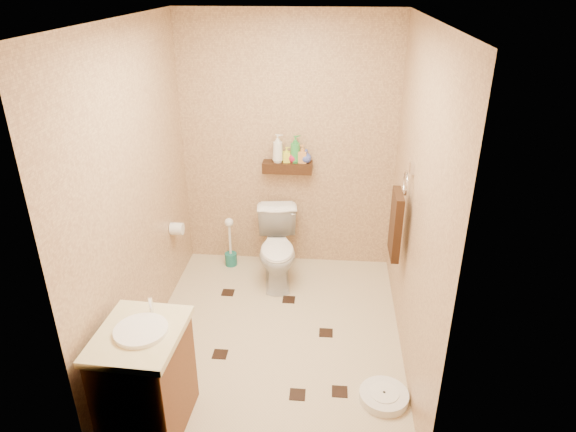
{
  "coord_description": "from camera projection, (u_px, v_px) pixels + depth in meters",
  "views": [
    {
      "loc": [
        0.39,
        -3.3,
        2.66
      ],
      "look_at": [
        0.09,
        0.25,
        0.96
      ],
      "focal_mm": 32.0,
      "sensor_mm": 36.0,
      "label": 1
    }
  ],
  "objects": [
    {
      "name": "ground",
      "position": [
        275.0,
        336.0,
        4.15
      ],
      "size": [
        2.5,
        2.5,
        0.0
      ],
      "primitive_type": "plane",
      "color": "beige",
      "rests_on": "ground"
    },
    {
      "name": "wall_back",
      "position": [
        288.0,
        146.0,
        4.75
      ],
      "size": [
        2.0,
        0.04,
        2.4
      ],
      "primitive_type": "cube",
      "color": "tan",
      "rests_on": "ground"
    },
    {
      "name": "wall_front",
      "position": [
        244.0,
        302.0,
        2.51
      ],
      "size": [
        2.0,
        0.04,
        2.4
      ],
      "primitive_type": "cube",
      "color": "tan",
      "rests_on": "ground"
    },
    {
      "name": "wall_left",
      "position": [
        136.0,
        195.0,
        3.71
      ],
      "size": [
        0.04,
        2.5,
        2.4
      ],
      "primitive_type": "cube",
      "color": "tan",
      "rests_on": "ground"
    },
    {
      "name": "wall_right",
      "position": [
        416.0,
        205.0,
        3.55
      ],
      "size": [
        0.04,
        2.5,
        2.4
      ],
      "primitive_type": "cube",
      "color": "tan",
      "rests_on": "ground"
    },
    {
      "name": "ceiling",
      "position": [
        270.0,
        19.0,
        3.11
      ],
      "size": [
        2.0,
        2.5,
        0.02
      ],
      "primitive_type": "cube",
      "color": "white",
      "rests_on": "wall_back"
    },
    {
      "name": "wall_shelf",
      "position": [
        287.0,
        167.0,
        4.76
      ],
      "size": [
        0.46,
        0.14,
        0.1
      ],
      "primitive_type": "cube",
      "color": "#3A2310",
      "rests_on": "wall_back"
    },
    {
      "name": "floor_accents",
      "position": [
        281.0,
        340.0,
        4.09
      ],
      "size": [
        1.13,
        1.31,
        0.01
      ],
      "color": "black",
      "rests_on": "ground"
    },
    {
      "name": "toilet",
      "position": [
        278.0,
        249.0,
        4.75
      ],
      "size": [
        0.46,
        0.71,
        0.68
      ],
      "primitive_type": "imported",
      "rotation": [
        0.0,
        0.0,
        0.13
      ],
      "color": "white",
      "rests_on": "ground"
    },
    {
      "name": "vanity",
      "position": [
        146.0,
        378.0,
        3.18
      ],
      "size": [
        0.53,
        0.63,
        0.85
      ],
      "rotation": [
        0.0,
        0.0,
        -0.05
      ],
      "color": "brown",
      "rests_on": "ground"
    },
    {
      "name": "bathroom_scale",
      "position": [
        384.0,
        396.0,
        3.51
      ],
      "size": [
        0.44,
        0.44,
        0.07
      ],
      "rotation": [
        0.0,
        0.0,
        -0.38
      ],
      "color": "white",
      "rests_on": "ground"
    },
    {
      "name": "toilet_brush",
      "position": [
        230.0,
        249.0,
        5.07
      ],
      "size": [
        0.12,
        0.12,
        0.52
      ],
      "color": "#1A6A62",
      "rests_on": "ground"
    },
    {
      "name": "towel_ring",
      "position": [
        397.0,
        222.0,
        3.89
      ],
      "size": [
        0.12,
        0.3,
        0.76
      ],
      "color": "silver",
      "rests_on": "wall_right"
    },
    {
      "name": "toilet_paper",
      "position": [
        177.0,
        229.0,
        4.55
      ],
      "size": [
        0.12,
        0.11,
        0.12
      ],
      "color": "white",
      "rests_on": "wall_left"
    },
    {
      "name": "bottle_a",
      "position": [
        278.0,
        148.0,
        4.69
      ],
      "size": [
        0.12,
        0.12,
        0.26
      ],
      "primitive_type": "imported",
      "rotation": [
        0.0,
        0.0,
        1.38
      ],
      "color": "silver",
      "rests_on": "wall_shelf"
    },
    {
      "name": "bottle_b",
      "position": [
        287.0,
        155.0,
        4.71
      ],
      "size": [
        0.07,
        0.07,
        0.14
      ],
      "primitive_type": "imported",
      "rotation": [
        0.0,
        0.0,
        1.71
      ],
      "color": "yellow",
      "rests_on": "wall_shelf"
    },
    {
      "name": "bottle_c",
      "position": [
        294.0,
        156.0,
        4.71
      ],
      "size": [
        0.11,
        0.11,
        0.13
      ],
      "primitive_type": "imported",
      "rotation": [
        0.0,
        0.0,
        1.67
      ],
      "color": "#B9153A",
      "rests_on": "wall_shelf"
    },
    {
      "name": "bottle_d",
      "position": [
        295.0,
        149.0,
        4.68
      ],
      "size": [
        0.13,
        0.13,
        0.25
      ],
      "primitive_type": "imported",
      "rotation": [
        0.0,
        0.0,
        2.01
      ],
      "color": "#2E8B3A",
      "rests_on": "wall_shelf"
    },
    {
      "name": "bottle_e",
      "position": [
        302.0,
        154.0,
        4.69
      ],
      "size": [
        0.08,
        0.08,
        0.17
      ],
      "primitive_type": "imported",
      "rotation": [
        0.0,
        0.0,
        4.68
      ],
      "color": "#D38846",
      "rests_on": "wall_shelf"
    },
    {
      "name": "bottle_f",
      "position": [
        306.0,
        156.0,
        4.7
      ],
      "size": [
        0.14,
        0.14,
        0.13
      ],
      "primitive_type": "imported",
      "rotation": [
        0.0,
        0.0,
        0.55
      ],
      "color": "#414EA3",
      "rests_on": "wall_shelf"
    }
  ]
}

